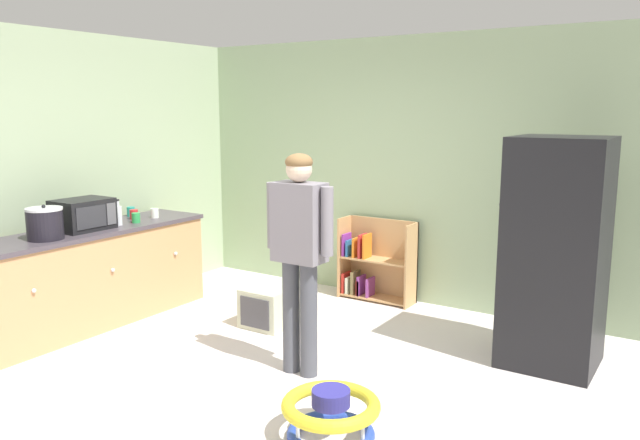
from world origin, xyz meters
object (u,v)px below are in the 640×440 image
object	(u,v)px
kitchen_counter	(91,277)
microwave	(83,214)
standing_person	(299,245)
green_cup	(136,218)
bookshelf	(374,265)
clear_bottle	(118,215)
refrigerator	(556,253)
white_cup	(155,213)
baby_walker	(331,415)
crock_pot	(45,224)
teal_cup	(131,212)
red_cup	(134,214)
yellow_cup	(114,217)
pet_carrier	(273,305)

from	to	relation	value
kitchen_counter	microwave	distance (m)	0.59
standing_person	green_cup	distance (m)	2.17
bookshelf	kitchen_counter	bearing A→B (deg)	-130.91
kitchen_counter	clear_bottle	size ratio (longest dim) A/B	9.54
bookshelf	green_cup	distance (m)	2.45
refrigerator	white_cup	xyz separation A→B (m)	(-3.74, -0.61, 0.06)
clear_bottle	standing_person	bearing A→B (deg)	-4.05
microwave	kitchen_counter	bearing A→B (deg)	89.42
baby_walker	crock_pot	world-z (taller)	crock_pot
standing_person	teal_cup	xyz separation A→B (m)	(-2.47, 0.55, -0.05)
refrigerator	red_cup	size ratio (longest dim) A/B	18.74
bookshelf	red_cup	world-z (taller)	red_cup
kitchen_counter	refrigerator	distance (m)	4.06
crock_pot	refrigerator	bearing A→B (deg)	26.40
microwave	crock_pot	bearing A→B (deg)	-77.78
standing_person	baby_walker	size ratio (longest dim) A/B	2.76
crock_pot	yellow_cup	distance (m)	0.86
microwave	green_cup	bearing A→B (deg)	76.33
pet_carrier	microwave	bearing A→B (deg)	-146.44
standing_person	microwave	xyz separation A→B (m)	(-2.26, -0.17, 0.04)
standing_person	baby_walker	distance (m)	1.31
bookshelf	white_cup	xyz separation A→B (m)	(-1.77, -1.37, 0.58)
clear_bottle	kitchen_counter	bearing A→B (deg)	-105.76
crock_pot	yellow_cup	size ratio (longest dim) A/B	3.16
refrigerator	clear_bottle	xyz separation A→B (m)	(-3.72, -1.07, 0.11)
kitchen_counter	teal_cup	distance (m)	0.87
baby_walker	clear_bottle	xyz separation A→B (m)	(-2.89, 0.86, 0.84)
refrigerator	green_cup	bearing A→B (deg)	-166.30
crock_pot	pet_carrier	bearing A→B (deg)	46.32
clear_bottle	red_cup	xyz separation A→B (m)	(-0.13, 0.30, -0.05)
standing_person	crock_pot	bearing A→B (deg)	-164.12
baby_walker	green_cup	xyz separation A→B (m)	(-2.85, 1.03, 0.79)
clear_bottle	green_cup	xyz separation A→B (m)	(0.04, 0.17, -0.05)
green_cup	yellow_cup	xyz separation A→B (m)	(-0.19, -0.10, 0.00)
standing_person	green_cup	world-z (taller)	standing_person
crock_pot	baby_walker	bearing A→B (deg)	-1.74
standing_person	clear_bottle	distance (m)	2.19
pet_carrier	white_cup	xyz separation A→B (m)	(-1.36, -0.15, 0.77)
green_cup	white_cup	size ratio (longest dim) A/B	1.00
refrigerator	bookshelf	size ratio (longest dim) A/B	2.09
yellow_cup	white_cup	size ratio (longest dim) A/B	1.00
crock_pot	teal_cup	world-z (taller)	crock_pot
green_cup	teal_cup	bearing A→B (deg)	146.00
refrigerator	clear_bottle	distance (m)	3.88
baby_walker	red_cup	xyz separation A→B (m)	(-3.02, 1.15, 0.79)
kitchen_counter	refrigerator	xyz separation A→B (m)	(3.80, 1.36, 0.44)
teal_cup	red_cup	world-z (taller)	same
clear_bottle	white_cup	xyz separation A→B (m)	(-0.02, 0.46, -0.05)
baby_walker	white_cup	size ratio (longest dim) A/B	6.36
yellow_cup	red_cup	world-z (taller)	same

